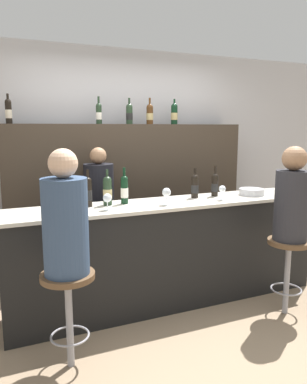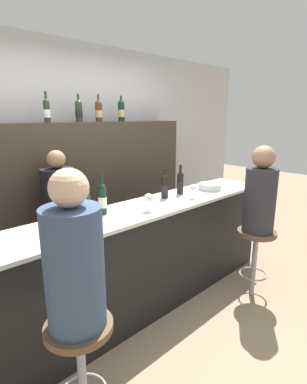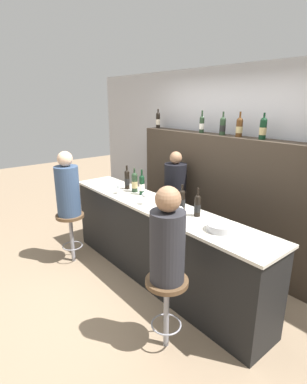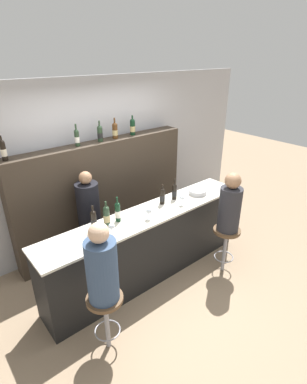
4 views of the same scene
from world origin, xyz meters
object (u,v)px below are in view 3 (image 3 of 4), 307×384
object	(u,v)px
wine_bottle_backbar_0	(158,120)
guest_seated_left	(67,188)
wine_glass_2	(180,210)
guest_seated_right	(167,240)
wine_bottle_counter_0	(127,179)
metal_bowl	(220,227)
wine_bottle_backbar_4	(263,128)
bar_stool_left	(71,225)
wine_bottle_counter_2	(142,185)
wine_bottle_backbar_3	(239,127)
wine_bottle_counter_4	(197,205)
wine_glass_1	(145,195)
wine_glass_0	(119,186)
wine_bottle_counter_3	(182,200)
bar_stool_right	(167,295)
bartender	(175,205)
wine_bottle_backbar_1	(202,124)
wine_bottle_counter_1	(135,182)
wine_bottle_backbar_2	(223,126)

from	to	relation	value
wine_bottle_backbar_0	guest_seated_left	size ratio (longest dim) A/B	0.36
wine_glass_2	guest_seated_right	xyz separation A→B (m)	(0.38, -0.51, -0.03)
wine_bottle_counter_0	metal_bowl	xyz separation A→B (m)	(1.67, -0.10, -0.10)
wine_bottle_backbar_4	bar_stool_left	xyz separation A→B (m)	(-1.66, -1.73, -1.30)
wine_bottle_counter_2	wine_bottle_backbar_3	size ratio (longest dim) A/B	1.08
wine_bottle_counter_4	wine_glass_1	world-z (taller)	wine_bottle_counter_4
wine_bottle_counter_4	wine_bottle_counter_0	bearing A→B (deg)	-180.00
wine_bottle_backbar_0	wine_glass_0	bearing A→B (deg)	-61.01
wine_glass_0	guest_seated_left	world-z (taller)	guest_seated_left
wine_bottle_counter_3	wine_bottle_backbar_4	world-z (taller)	wine_bottle_backbar_4
wine_bottle_counter_4	wine_bottle_counter_3	bearing A→B (deg)	180.00
metal_bowl	guest_seated_left	xyz separation A→B (m)	(-2.00, -0.61, 0.04)
bar_stool_left	bar_stool_right	world-z (taller)	same
wine_bottle_counter_2	wine_bottle_counter_3	world-z (taller)	wine_bottle_counter_2
bar_stool_left	bartender	distance (m)	1.49
wine_bottle_counter_2	wine_glass_0	xyz separation A→B (m)	(-0.22, -0.20, -0.03)
wine_glass_1	wine_bottle_backbar_4	bearing A→B (deg)	61.05
wine_bottle_backbar_3	metal_bowl	size ratio (longest dim) A/B	1.20
wine_bottle_backbar_1	bar_stool_right	xyz separation A→B (m)	(1.24, -1.73, -1.29)
wine_bottle_counter_4	wine_glass_0	size ratio (longest dim) A/B	2.16
metal_bowl	guest_seated_left	size ratio (longest dim) A/B	0.30
wine_bottle_counter_2	wine_glass_1	size ratio (longest dim) A/B	2.14
wine_bottle_counter_2	wine_bottle_backbar_4	xyz separation A→B (m)	(1.00, 1.02, 0.72)
wine_bottle_backbar_3	bar_stool_left	world-z (taller)	wine_bottle_backbar_3
wine_bottle_counter_1	metal_bowl	distance (m)	1.51
wine_bottle_counter_0	wine_bottle_backbar_3	xyz separation A→B (m)	(1.01, 1.02, 0.71)
guest_seated_left	bartender	xyz separation A→B (m)	(0.60, 1.36, -0.39)
wine_bottle_counter_2	bar_stool_right	bearing A→B (deg)	-28.95
wine_bottle_counter_0	wine_glass_0	distance (m)	0.23
wine_glass_2	guest_seated_right	size ratio (longest dim) A/B	0.17
wine_bottle_counter_3	wine_bottle_counter_4	size ratio (longest dim) A/B	0.95
bartender	wine_bottle_backbar_2	bearing A→B (deg)	37.45
wine_bottle_backbar_4	bar_stool_right	bearing A→B (deg)	-80.52
wine_bottle_backbar_4	wine_bottle_counter_0	bearing A→B (deg)	-142.65
wine_bottle_backbar_1	metal_bowl	distance (m)	1.88
wine_glass_0	guest_seated_right	size ratio (longest dim) A/B	0.17
wine_bottle_counter_4	wine_glass_2	size ratio (longest dim) A/B	2.18
wine_bottle_backbar_3	guest_seated_right	size ratio (longest dim) A/B	0.37
wine_bottle_backbar_4	metal_bowl	distance (m)	1.42
wine_bottle_backbar_0	wine_glass_2	size ratio (longest dim) A/B	2.15
guest_seated_right	wine_bottle_counter_1	bearing A→B (deg)	153.78
wine_bottle_backbar_1	bar_stool_left	size ratio (longest dim) A/B	0.44
metal_bowl	guest_seated_right	bearing A→B (deg)	-94.65
wine_glass_2	guest_seated_left	xyz separation A→B (m)	(-1.57, -0.51, -0.03)
wine_bottle_backbar_3	guest_seated_left	xyz separation A→B (m)	(-1.34, -1.73, -0.77)
wine_bottle_counter_1	wine_bottle_counter_3	distance (m)	0.89
bar_stool_left	bartender	size ratio (longest dim) A/B	0.47
wine_bottle_counter_2	guest_seated_right	world-z (taller)	guest_seated_right
wine_glass_0	wine_glass_1	xyz separation A→B (m)	(0.55, -0.00, 0.01)
wine_bottle_counter_3	bartender	world-z (taller)	bartender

